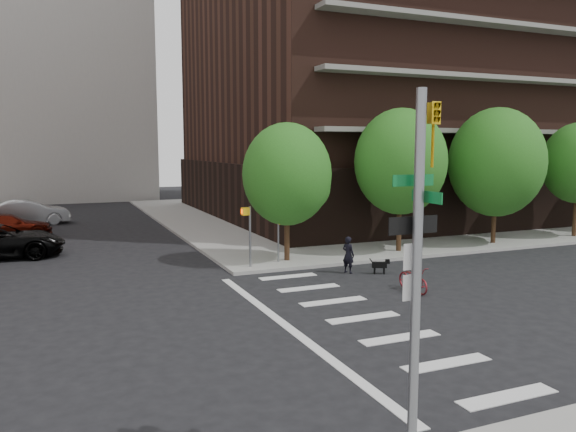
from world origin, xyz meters
TOP-DOWN VIEW (x-y plane):
  - ground at (0.00, 0.00)m, footprint 120.00×120.00m
  - sidewalk_ne at (20.50, 23.50)m, footprint 39.00×33.00m
  - crosswalk at (2.21, -0.00)m, footprint 3.85×13.00m
  - tree_a at (4.00, 8.50)m, footprint 4.00×4.00m
  - tree_b at (10.00, 8.50)m, footprint 4.50×4.50m
  - tree_c at (16.00, 8.50)m, footprint 5.00×5.00m
  - traffic_signal at (-0.47, -7.49)m, footprint 0.90×0.75m
  - pedestrian_signal at (2.32, 7.92)m, footprint 2.18×0.67m
  - parked_car_maroon at (-8.20, 21.54)m, footprint 2.41×4.95m
  - parked_car_silver at (-7.25, 26.86)m, footprint 2.33×5.35m
  - scooter at (6.34, 2.11)m, footprint 0.66×1.79m
  - dog_walker at (5.60, 5.68)m, footprint 0.67×0.57m
  - dog at (6.75, 5.00)m, footprint 0.73×0.45m

SIDE VIEW (x-z plane):
  - ground at x=0.00m, z-range 0.00..0.00m
  - crosswalk at x=2.21m, z-range 0.00..0.01m
  - sidewalk_ne at x=20.50m, z-range 0.00..0.15m
  - dog at x=6.75m, z-range 0.08..0.70m
  - scooter at x=6.34m, z-range 0.00..0.93m
  - parked_car_maroon at x=-8.20m, z-range 0.00..1.39m
  - dog_walker at x=5.60m, z-range 0.00..1.55m
  - parked_car_silver at x=-7.25m, z-range 0.00..1.71m
  - pedestrian_signal at x=2.32m, z-range 0.55..3.15m
  - traffic_signal at x=-0.47m, z-range -0.30..5.70m
  - tree_a at x=4.00m, z-range 1.09..6.99m
  - tree_c at x=16.00m, z-range 1.05..7.85m
  - tree_b at x=10.00m, z-range 1.22..7.87m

